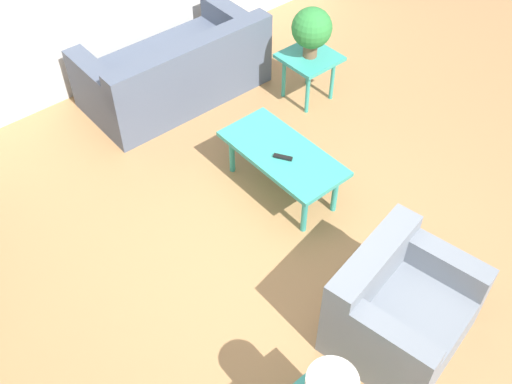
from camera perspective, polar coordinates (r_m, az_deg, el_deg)
The scene contains 7 objects.
ground_plane at distance 4.84m, azimuth 2.78°, elevation -6.05°, with size 14.00×14.00×0.00m, color #A87A4C.
sofa at distance 6.26m, azimuth -7.62°, elevation 11.34°, with size 0.97×1.84×0.77m.
armchair at distance 4.29m, azimuth 13.37°, elevation -10.78°, with size 0.93×1.04×0.76m.
coffee_table at distance 5.05m, azimuth 2.54°, elevation 3.42°, with size 1.12×0.54×0.45m.
side_table_plant at distance 6.12m, azimuth 5.09°, elevation 12.19°, with size 0.52×0.52×0.50m.
potted_plant at distance 5.92m, azimuth 5.33°, elevation 15.22°, with size 0.39×0.39×0.51m.
remote_control at distance 4.95m, azimuth 2.57°, elevation 3.33°, with size 0.16×0.12×0.02m.
Camera 1 is at (-2.11, 2.10, 3.81)m, focal length 42.00 mm.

